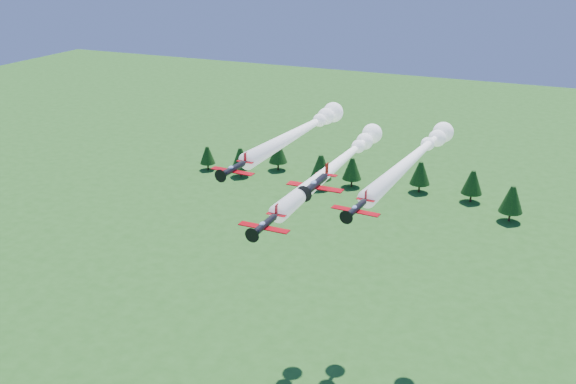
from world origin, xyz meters
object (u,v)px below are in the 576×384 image
at_px(plane_slot, 316,184).
at_px(plane_lead, 342,160).
at_px(plane_right, 418,153).
at_px(plane_left, 305,128).

bearing_deg(plane_slot, plane_lead, 93.70).
xyz_separation_m(plane_lead, plane_right, (11.54, 3.98, 1.45)).
bearing_deg(plane_left, plane_slot, -59.09).
height_order(plane_left, plane_right, plane_left).
height_order(plane_lead, plane_left, plane_left).
relative_size(plane_lead, plane_right, 1.10).
distance_m(plane_lead, plane_left, 8.72).
bearing_deg(plane_left, plane_lead, -14.04).
height_order(plane_right, plane_slot, plane_right).
height_order(plane_left, plane_slot, plane_left).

